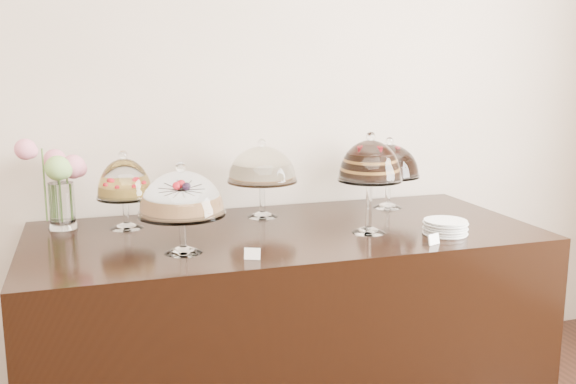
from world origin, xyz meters
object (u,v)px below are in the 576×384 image
object	(u,v)px
cake_stand_sugar_sponge	(182,197)
plate_stack	(445,227)
cake_stand_cheesecake	(262,167)
flower_vase	(58,179)
cake_stand_fruit_tart	(125,183)
display_counter	(285,326)
cake_stand_choco_layer	(370,164)
cake_stand_dark_choco	(389,163)

from	to	relation	value
cake_stand_sugar_sponge	plate_stack	distance (m)	1.13
cake_stand_cheesecake	flower_vase	world-z (taller)	flower_vase
cake_stand_fruit_tart	flower_vase	distance (m)	0.29
display_counter	cake_stand_cheesecake	xyz separation A→B (m)	(-0.03, 0.27, 0.69)
cake_stand_choco_layer	cake_stand_dark_choco	size ratio (longest dim) A/B	1.22
cake_stand_cheesecake	cake_stand_fruit_tart	xyz separation A→B (m)	(-0.63, -0.03, -0.03)
display_counter	cake_stand_sugar_sponge	bearing A→B (deg)	-155.84
cake_stand_sugar_sponge	cake_stand_fruit_tart	xyz separation A→B (m)	(-0.18, 0.46, -0.01)
display_counter	flower_vase	size ratio (longest dim) A/B	5.40
cake_stand_sugar_sponge	cake_stand_cheesecake	world-z (taller)	cake_stand_cheesecake
cake_stand_choco_layer	cake_stand_dark_choco	xyz separation A→B (m)	(0.30, 0.43, -0.07)
cake_stand_cheesecake	flower_vase	distance (m)	0.91
display_counter	cake_stand_choco_layer	size ratio (longest dim) A/B	5.03
plate_stack	cake_stand_choco_layer	bearing A→B (deg)	156.42
cake_stand_choco_layer	flower_vase	world-z (taller)	cake_stand_choco_layer
cake_stand_cheesecake	cake_stand_dark_choco	distance (m)	0.66
display_counter	cake_stand_fruit_tart	bearing A→B (deg)	159.66
cake_stand_dark_choco	plate_stack	size ratio (longest dim) A/B	1.92
cake_stand_choco_layer	cake_stand_fruit_tart	size ratio (longest dim) A/B	1.26
cake_stand_choco_layer	cake_stand_dark_choco	bearing A→B (deg)	54.71
cake_stand_choco_layer	cake_stand_dark_choco	distance (m)	0.53
cake_stand_choco_layer	cake_stand_cheesecake	xyz separation A→B (m)	(-0.36, 0.42, -0.06)
cake_stand_cheesecake	cake_stand_choco_layer	bearing A→B (deg)	-49.40
plate_stack	cake_stand_fruit_tart	bearing A→B (deg)	157.97
display_counter	cake_stand_dark_choco	size ratio (longest dim) A/B	6.12
cake_stand_sugar_sponge	cake_stand_dark_choco	xyz separation A→B (m)	(1.11, 0.49, 0.01)
cake_stand_choco_layer	plate_stack	xyz separation A→B (m)	(0.30, -0.13, -0.27)
display_counter	cake_stand_dark_choco	distance (m)	0.97
cake_stand_fruit_tart	cake_stand_sugar_sponge	bearing A→B (deg)	-68.10
cake_stand_cheesecake	cake_stand_fruit_tart	distance (m)	0.64
cake_stand_sugar_sponge	cake_stand_fruit_tart	distance (m)	0.49
cake_stand_fruit_tart	plate_stack	bearing A→B (deg)	-22.03
flower_vase	plate_stack	size ratio (longest dim) A/B	2.18
plate_stack	cake_stand_dark_choco	bearing A→B (deg)	89.75
cake_stand_dark_choco	cake_stand_sugar_sponge	bearing A→B (deg)	-156.18
cake_stand_cheesecake	cake_stand_sugar_sponge	bearing A→B (deg)	-132.78
cake_stand_dark_choco	cake_stand_fruit_tart	xyz separation A→B (m)	(-1.30, -0.03, -0.02)
cake_stand_fruit_tart	flower_vase	world-z (taller)	flower_vase
cake_stand_dark_choco	cake_stand_fruit_tart	world-z (taller)	cake_stand_dark_choco
display_counter	cake_stand_fruit_tart	world-z (taller)	cake_stand_fruit_tart
display_counter	cake_stand_dark_choco	xyz separation A→B (m)	(0.64, 0.28, 0.68)
cake_stand_choco_layer	plate_stack	world-z (taller)	cake_stand_choco_layer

